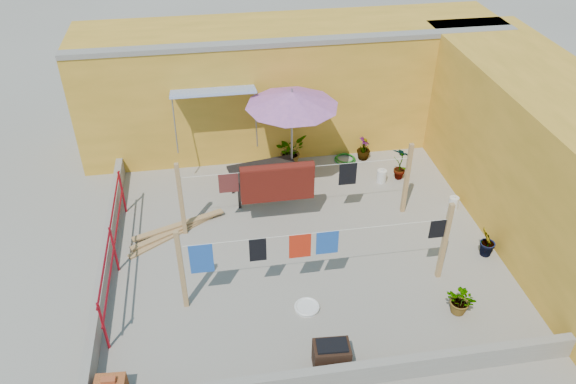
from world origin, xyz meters
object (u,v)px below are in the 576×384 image
object	(u,v)px
water_jug_a	(453,203)
green_hose	(345,159)
patio_umbrella	(292,100)
white_basin	(307,307)
water_jug_b	(382,176)
brazier	(331,356)
outdoor_table	(264,171)
plant_back_a	(290,151)

from	to	relation	value
water_jug_a	green_hose	xyz separation A→B (m)	(-1.97, 2.48, -0.12)
patio_umbrella	white_basin	world-z (taller)	patio_umbrella
water_jug_a	water_jug_b	xyz separation A→B (m)	(-1.33, 1.34, 0.01)
brazier	green_hose	bearing A→B (deg)	74.04
outdoor_table	water_jug_b	xyz separation A→B (m)	(2.96, 0.09, -0.51)
patio_umbrella	green_hose	distance (m)	2.93
outdoor_table	water_jug_b	size ratio (longest dim) A/B	4.53
water_jug_b	water_jug_a	bearing A→B (deg)	-45.37
water_jug_b	plant_back_a	size ratio (longest dim) A/B	0.45
brazier	white_basin	world-z (taller)	brazier
outdoor_table	water_jug_a	bearing A→B (deg)	-16.28
outdoor_table	brazier	xyz separation A→B (m)	(0.48, -5.17, -0.41)
outdoor_table	patio_umbrella	bearing A→B (deg)	23.59
outdoor_table	plant_back_a	size ratio (longest dim) A/B	2.03
white_basin	water_jug_a	world-z (taller)	water_jug_a
brazier	water_jug_b	size ratio (longest dim) A/B	1.68
patio_umbrella	green_hose	size ratio (longest dim) A/B	4.77
patio_umbrella	green_hose	bearing A→B (deg)	29.91
brazier	plant_back_a	xyz separation A→B (m)	(0.35, 6.40, 0.16)
outdoor_table	water_jug_b	bearing A→B (deg)	1.78
water_jug_b	patio_umbrella	bearing A→B (deg)	174.31
brazier	plant_back_a	distance (m)	6.41
patio_umbrella	white_basin	bearing A→B (deg)	-95.45
green_hose	plant_back_a	size ratio (longest dim) A/B	0.68
brazier	green_hose	size ratio (longest dim) A/B	1.11
outdoor_table	white_basin	distance (m)	3.89
outdoor_table	water_jug_a	size ratio (longest dim) A/B	4.87
brazier	plant_back_a	bearing A→B (deg)	86.84
brazier	patio_umbrella	bearing A→B (deg)	87.52
outdoor_table	green_hose	size ratio (longest dim) A/B	3.00
white_basin	green_hose	size ratio (longest dim) A/B	0.84
white_basin	water_jug_b	distance (m)	4.72
green_hose	white_basin	bearing A→B (deg)	-111.46
patio_umbrella	brazier	distance (m)	5.86
patio_umbrella	brazier	world-z (taller)	patio_umbrella
brazier	water_jug_a	size ratio (longest dim) A/B	1.80
outdoor_table	green_hose	world-z (taller)	outdoor_table
patio_umbrella	outdoor_table	xyz separation A→B (m)	(-0.72, -0.32, -1.64)
patio_umbrella	brazier	xyz separation A→B (m)	(-0.24, -5.48, -2.05)
water_jug_b	green_hose	xyz separation A→B (m)	(-0.65, 1.14, -0.13)
brazier	water_jug_a	world-z (taller)	brazier
patio_umbrella	outdoor_table	world-z (taller)	patio_umbrella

